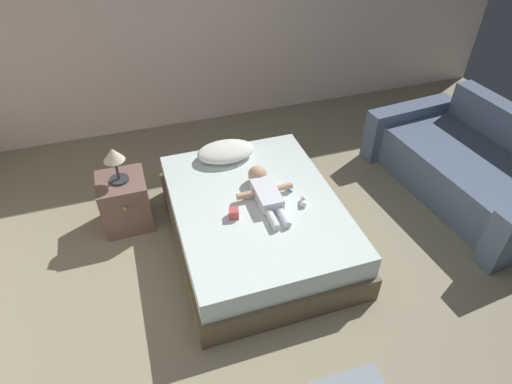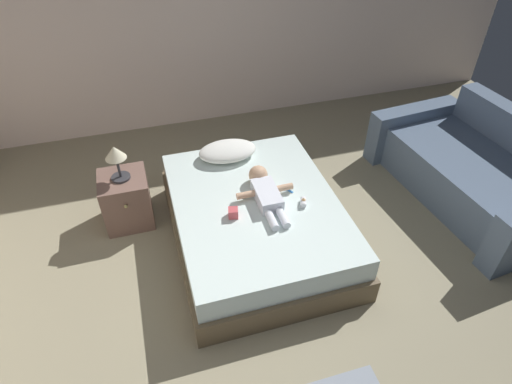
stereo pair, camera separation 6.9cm
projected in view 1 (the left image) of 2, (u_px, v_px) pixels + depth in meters
ground_plane at (281, 305)px, 3.33m from camera, size 8.00×8.00×0.00m
wall_behind_bed at (189, 11)px, 4.68m from camera, size 8.00×0.12×2.64m
bed at (256, 221)px, 3.74m from camera, size 1.40×1.84×0.45m
pillow at (226, 151)px, 4.03m from camera, size 0.54×0.35×0.14m
baby at (265, 191)px, 3.60m from camera, size 0.49×0.70×0.17m
toothbrush at (286, 188)px, 3.71m from camera, size 0.08×0.12×0.02m
couch at (472, 168)px, 4.24m from camera, size 1.28×1.98×0.79m
nightstand at (125, 202)px, 3.89m from camera, size 0.42×0.45×0.49m
lamp at (114, 158)px, 3.58m from camera, size 0.18×0.18×0.33m
toy_block at (234, 213)px, 3.42m from camera, size 0.09×0.09×0.08m
baby_bottle at (303, 201)px, 3.55m from camera, size 0.08×0.11×0.07m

